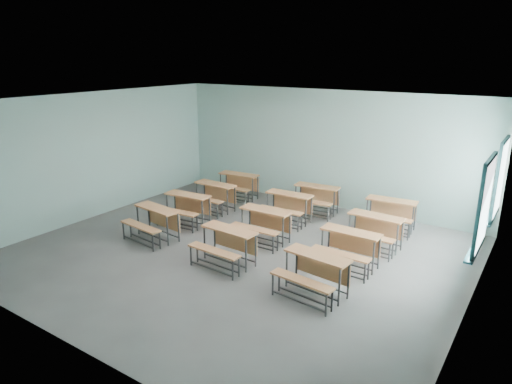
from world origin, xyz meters
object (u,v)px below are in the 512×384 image
at_px(desk_unit_r1c0, 185,205).
at_px(desk_unit_r3c2, 390,210).
at_px(desk_unit_r0c0, 154,219).
at_px(desk_unit_r2c0, 213,193).
at_px(desk_unit_r1c2, 348,244).
at_px(desk_unit_r0c2, 314,269).
at_px(desk_unit_r1c1, 263,221).
at_px(desk_unit_r2c2, 374,227).
at_px(desk_unit_r2c1, 287,204).
at_px(desk_unit_r3c0, 237,183).
at_px(desk_unit_r3c1, 315,195).
at_px(desk_unit_r0c1, 226,241).

bearing_deg(desk_unit_r1c0, desk_unit_r3c2, 23.72).
relative_size(desk_unit_r0c0, desk_unit_r2c0, 1.05).
distance_m(desk_unit_r1c2, desk_unit_r2c0, 4.57).
bearing_deg(desk_unit_r0c0, desk_unit_r0c2, 3.26).
xyz_separation_m(desk_unit_r1c1, desk_unit_r1c2, (2.11, -0.16, 0.00)).
distance_m(desk_unit_r0c0, desk_unit_r1c0, 1.17).
bearing_deg(desk_unit_r2c2, desk_unit_r3c2, 94.66).
bearing_deg(desk_unit_r2c1, desk_unit_r1c1, -85.09).
height_order(desk_unit_r2c1, desk_unit_r3c2, same).
distance_m(desk_unit_r0c0, desk_unit_r3c2, 5.58).
xyz_separation_m(desk_unit_r2c0, desk_unit_r3c0, (-0.07, 1.20, 0.00)).
bearing_deg(desk_unit_r3c1, desk_unit_r0c2, -68.30).
relative_size(desk_unit_r2c1, desk_unit_r3c1, 0.98).
bearing_deg(desk_unit_r2c2, desk_unit_r2c0, -178.67).
relative_size(desk_unit_r3c0, desk_unit_r3c2, 1.01).
height_order(desk_unit_r0c0, desk_unit_r0c1, same).
bearing_deg(desk_unit_r1c0, desk_unit_r3c0, 88.07).
height_order(desk_unit_r1c2, desk_unit_r2c1, same).
distance_m(desk_unit_r0c2, desk_unit_r3c0, 5.81).
bearing_deg(desk_unit_r3c1, desk_unit_r1c2, -56.47).
bearing_deg(desk_unit_r0c2, desk_unit_r3c0, 145.09).
xyz_separation_m(desk_unit_r0c1, desk_unit_r0c2, (2.02, -0.13, 0.00)).
height_order(desk_unit_r0c1, desk_unit_r1c2, same).
height_order(desk_unit_r0c0, desk_unit_r2c2, same).
height_order(desk_unit_r0c2, desk_unit_r3c1, same).
relative_size(desk_unit_r0c1, desk_unit_r1c1, 1.02).
height_order(desk_unit_r2c2, desk_unit_r3c0, same).
bearing_deg(desk_unit_r1c0, desk_unit_r1c1, -2.30).
relative_size(desk_unit_r2c0, desk_unit_r2c2, 1.00).
bearing_deg(desk_unit_r2c2, desk_unit_r1c1, -153.54).
bearing_deg(desk_unit_r2c1, desk_unit_r2c0, -173.58).
bearing_deg(desk_unit_r3c2, desk_unit_r0c1, -124.46).
bearing_deg(desk_unit_r1c0, desk_unit_r2c2, 8.98).
xyz_separation_m(desk_unit_r0c1, desk_unit_r2c2, (2.19, 2.40, 0.00)).
xyz_separation_m(desk_unit_r0c0, desk_unit_r0c1, (2.17, -0.13, 0.00)).
bearing_deg(desk_unit_r1c1, desk_unit_r3c2, 46.35).
distance_m(desk_unit_r0c0, desk_unit_r3c0, 3.54).
bearing_deg(desk_unit_r0c1, desk_unit_r1c1, 93.53).
relative_size(desk_unit_r1c1, desk_unit_r3c1, 0.96).
bearing_deg(desk_unit_r1c2, desk_unit_r3c0, 152.15).
distance_m(desk_unit_r2c0, desk_unit_r3c2, 4.61).
bearing_deg(desk_unit_r1c1, desk_unit_r2c0, 154.71).
bearing_deg(desk_unit_r3c1, desk_unit_r0c1, -95.87).
bearing_deg(desk_unit_r0c0, desk_unit_r1c1, 37.42).
distance_m(desk_unit_r1c0, desk_unit_r3c0, 2.37).
height_order(desk_unit_r2c0, desk_unit_r3c2, same).
bearing_deg(desk_unit_r0c0, desk_unit_r3c0, 100.32).
bearing_deg(desk_unit_r1c0, desk_unit_r2c0, 87.95).
bearing_deg(desk_unit_r0c0, desk_unit_r3c1, 65.17).
bearing_deg(desk_unit_r1c1, desk_unit_r0c1, -89.90).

